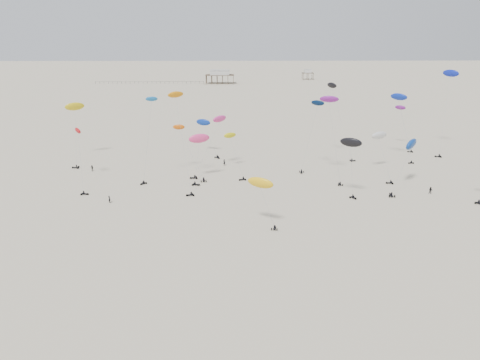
{
  "coord_description": "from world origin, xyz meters",
  "views": [
    {
      "loc": [
        -1.72,
        -2.73,
        35.52
      ],
      "look_at": [
        0.0,
        88.0,
        7.0
      ],
      "focal_mm": 35.0,
      "sensor_mm": 36.0,
      "label": 1
    }
  ],
  "objects_px": {
    "pavilion_small": "(308,75)",
    "rig_9": "(179,119)",
    "spectator_0": "(110,203)",
    "rig_4": "(351,150)",
    "pavilion_main": "(220,78)"
  },
  "relations": [
    {
      "from": "pavilion_main",
      "to": "pavilion_small",
      "type": "height_order",
      "value": "pavilion_main"
    },
    {
      "from": "rig_9",
      "to": "spectator_0",
      "type": "xyz_separation_m",
      "value": [
        -14.47,
        -13.3,
        -16.03
      ]
    },
    {
      "from": "spectator_0",
      "to": "rig_9",
      "type": "bearing_deg",
      "value": -90.91
    },
    {
      "from": "rig_4",
      "to": "rig_9",
      "type": "height_order",
      "value": "rig_9"
    },
    {
      "from": "pavilion_small",
      "to": "rig_9",
      "type": "distance_m",
      "value": 282.7
    },
    {
      "from": "pavilion_small",
      "to": "rig_9",
      "type": "xyz_separation_m",
      "value": [
        -74.05,
        -272.54,
        12.55
      ]
    },
    {
      "from": "pavilion_main",
      "to": "rig_4",
      "type": "bearing_deg",
      "value": -82.2
    },
    {
      "from": "pavilion_main",
      "to": "rig_4",
      "type": "xyz_separation_m",
      "value": [
        34.69,
        -253.21,
        6.8
      ]
    },
    {
      "from": "pavilion_small",
      "to": "rig_9",
      "type": "height_order",
      "value": "rig_9"
    },
    {
      "from": "pavilion_small",
      "to": "spectator_0",
      "type": "distance_m",
      "value": 299.25
    },
    {
      "from": "pavilion_small",
      "to": "spectator_0",
      "type": "height_order",
      "value": "pavilion_small"
    },
    {
      "from": "pavilion_main",
      "to": "pavilion_small",
      "type": "bearing_deg",
      "value": 23.2
    },
    {
      "from": "rig_4",
      "to": "rig_9",
      "type": "bearing_deg",
      "value": -43.75
    },
    {
      "from": "rig_4",
      "to": "rig_9",
      "type": "relative_size",
      "value": 0.58
    },
    {
      "from": "pavilion_main",
      "to": "rig_9",
      "type": "distance_m",
      "value": 242.86
    }
  ]
}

